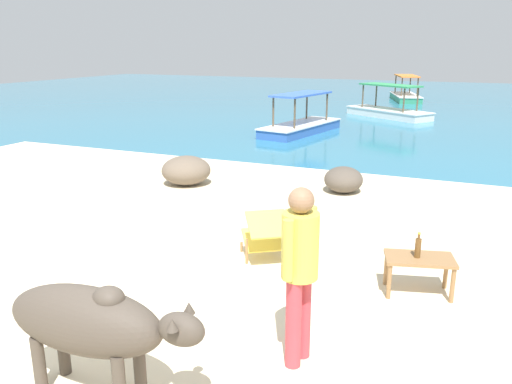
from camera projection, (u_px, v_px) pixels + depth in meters
name	position (u px, v px, depth m)	size (l,w,h in m)	color
sand_beach	(134.00, 304.00, 5.76)	(18.00, 14.00, 0.04)	beige
water_surface	(406.00, 105.00, 25.21)	(60.00, 36.00, 0.03)	teal
cow	(90.00, 322.00, 4.07)	(1.75, 0.59, 0.98)	#4C4238
low_bench_table	(419.00, 263.00, 5.86)	(0.85, 0.62, 0.44)	olive
bottle	(418.00, 247.00, 5.80)	(0.07, 0.07, 0.30)	brown
deck_chair_near	(265.00, 233.00, 6.75)	(0.87, 0.93, 0.68)	olive
person_standing	(300.00, 263.00, 4.43)	(0.32, 0.50, 1.62)	#CC3D47
shore_rock_large	(186.00, 170.00, 10.54)	(0.99, 0.92, 0.59)	#6B5B4C
shore_rock_medium	(343.00, 180.00, 10.01)	(0.80, 0.74, 0.49)	brown
boat_blue	(301.00, 125.00, 16.93)	(1.83, 3.82, 1.29)	#3866B7
boat_white	(388.00, 110.00, 20.70)	(3.70, 2.98, 1.29)	white
boat_green	(405.00, 95.00, 26.99)	(2.16, 3.85, 1.29)	#338E66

